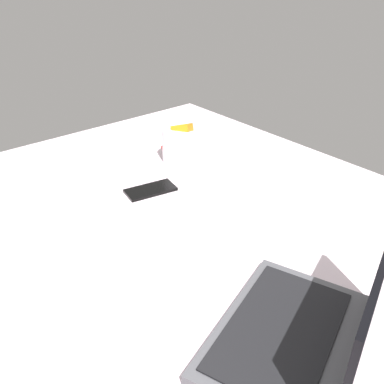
{
  "coord_description": "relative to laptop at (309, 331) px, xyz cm",
  "views": [
    {
      "loc": [
        26.89,
        71.79,
        76.45
      ],
      "look_at": [
        -32.32,
        0.71,
        24.0
      ],
      "focal_mm": 39.4,
      "sensor_mm": 36.0,
      "label": 1
    }
  ],
  "objects": [
    {
      "name": "laptop",
      "position": [
        0.0,
        0.0,
        0.0
      ],
      "size": [
        38.75,
        32.62,
        23.0
      ],
      "rotation": [
        0.0,
        0.0,
        0.34
      ],
      "color": "#4C4C51",
      "rests_on": "bed_mattress"
    },
    {
      "name": "bed_mattress",
      "position": [
        19.25,
        -46.51,
        -13.41
      ],
      "size": [
        180.0,
        140.0,
        18.0
      ],
      "primitive_type": "cube",
      "color": "silver",
      "rests_on": "ground"
    },
    {
      "name": "snack_cup",
      "position": [
        -29.2,
        -72.85,
        1.47
      ],
      "size": [
        10.34,
        9.71,
        13.47
      ],
      "color": "silver",
      "rests_on": "bed_mattress"
    },
    {
      "name": "cell_phone",
      "position": [
        -11.15,
        -61.8,
        -4.01
      ],
      "size": [
        15.01,
        9.26,
        0.8
      ],
      "primitive_type": "cube",
      "rotation": [
        0.0,
        0.0,
        4.53
      ],
      "color": "black",
      "rests_on": "bed_mattress"
    }
  ]
}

